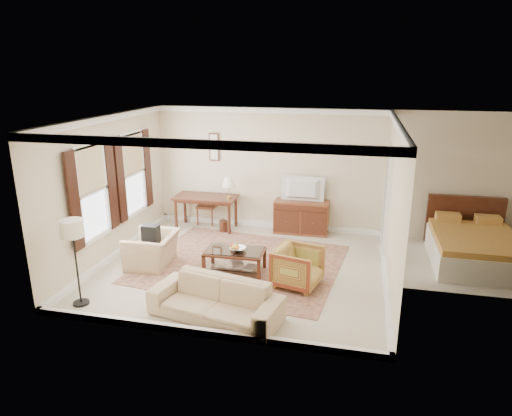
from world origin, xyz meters
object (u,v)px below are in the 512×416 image
at_px(tv, 302,181).
at_px(sofa, 215,294).
at_px(sideboard, 301,217).
at_px(club_armchair, 152,244).
at_px(coffee_table, 235,255).
at_px(writing_desk, 206,200).
at_px(striped_armchair, 298,265).

xyz_separation_m(tv, sofa, (-0.79, -4.12, -0.86)).
xyz_separation_m(sideboard, sofa, (-0.79, -4.14, 0.01)).
bearing_deg(club_armchair, sideboard, 130.72).
xyz_separation_m(coffee_table, sofa, (0.15, -1.66, 0.04)).
bearing_deg(writing_desk, striped_armchair, -44.55).
xyz_separation_m(striped_armchair, sofa, (-1.10, -1.38, 0.01)).
xyz_separation_m(writing_desk, sideboard, (2.30, 0.20, -0.32)).
xyz_separation_m(tv, coffee_table, (-0.94, -2.47, -0.90)).
relative_size(striped_armchair, club_armchair, 0.79).
height_order(sideboard, striped_armchair, striped_armchair).
relative_size(coffee_table, sofa, 0.55).
height_order(coffee_table, club_armchair, club_armchair).
distance_m(coffee_table, sofa, 1.67).
height_order(tv, coffee_table, tv).
height_order(writing_desk, striped_armchair, writing_desk).
bearing_deg(club_armchair, striped_armchair, 82.15).
height_order(club_armchair, sofa, club_armchair).
relative_size(sideboard, coffee_table, 1.12).
bearing_deg(sideboard, club_armchair, -136.18).
bearing_deg(sofa, club_armchair, 150.34).
bearing_deg(sofa, coffee_table, 107.11).
relative_size(club_armchair, sofa, 0.49).
relative_size(sideboard, club_armchair, 1.26).
height_order(striped_armchair, sofa, sofa).
distance_m(sideboard, tv, 0.87).
height_order(writing_desk, club_armchair, club_armchair).
relative_size(sideboard, tv, 1.33).
distance_m(writing_desk, sofa, 4.23).
bearing_deg(striped_armchair, club_armchair, 99.49).
bearing_deg(coffee_table, tv, 69.10).
height_order(writing_desk, sideboard, writing_desk).
bearing_deg(striped_armchair, sofa, 155.84).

